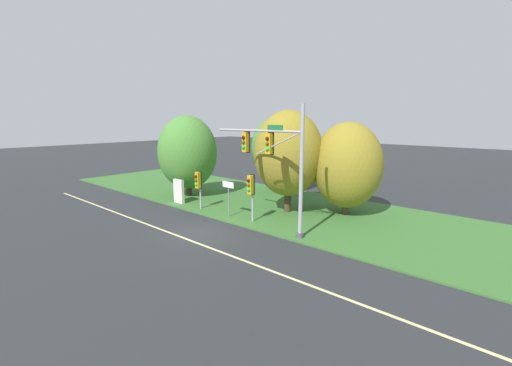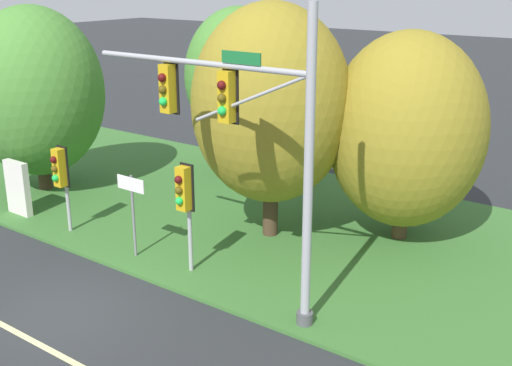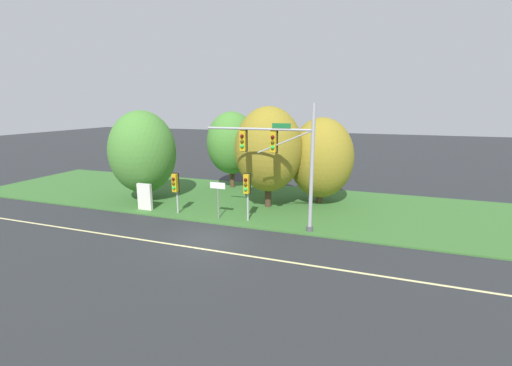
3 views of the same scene
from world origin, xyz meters
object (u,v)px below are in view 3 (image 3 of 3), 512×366
object	(u,v)px
route_sign_post	(218,194)
tree_mid_verge	(321,158)
tree_behind_signpost	(268,150)
info_kiosk	(145,197)
tree_left_of_mast	(232,143)
traffic_signal_mast	(282,155)
tree_nearest_road	(143,152)
pedestrian_signal_further_along	(247,187)
pedestrian_signal_near_kerb	(175,185)

from	to	relation	value
route_sign_post	tree_mid_verge	size ratio (longest dim) A/B	0.39
tree_behind_signpost	info_kiosk	xyz separation A→B (m)	(-8.08, -3.68, -3.28)
route_sign_post	info_kiosk	world-z (taller)	route_sign_post
tree_left_of_mast	traffic_signal_mast	bearing A→B (deg)	-51.48
traffic_signal_mast	tree_nearest_road	distance (m)	12.13
traffic_signal_mast	tree_left_of_mast	xyz separation A→B (m)	(-7.03, 8.83, -0.47)
traffic_signal_mast	tree_nearest_road	world-z (taller)	traffic_signal_mast
tree_behind_signpost	tree_mid_verge	size ratio (longest dim) A/B	1.12
pedestrian_signal_further_along	info_kiosk	size ratio (longest dim) A/B	1.66
traffic_signal_mast	route_sign_post	xyz separation A→B (m)	(-4.39, 0.32, -2.79)
traffic_signal_mast	tree_left_of_mast	distance (m)	11.29
tree_mid_verge	info_kiosk	xyz separation A→B (m)	(-11.52, -5.92, -2.53)
pedestrian_signal_further_along	info_kiosk	bearing A→B (deg)	-179.79
traffic_signal_mast	tree_mid_verge	world-z (taller)	traffic_signal_mast
pedestrian_signal_near_kerb	pedestrian_signal_further_along	bearing A→B (deg)	1.70
pedestrian_signal_further_along	info_kiosk	world-z (taller)	pedestrian_signal_further_along
tree_nearest_road	tree_left_of_mast	bearing A→B (deg)	52.30
traffic_signal_mast	tree_left_of_mast	size ratio (longest dim) A/B	1.10
tree_left_of_mast	tree_behind_signpost	size ratio (longest dim) A/B	0.94
tree_nearest_road	tree_left_of_mast	distance (m)	7.85
tree_left_of_mast	info_kiosk	bearing A→B (deg)	-110.56
route_sign_post	tree_behind_signpost	xyz separation A→B (m)	(2.27, 3.74, 2.53)
tree_left_of_mast	tree_behind_signpost	bearing A→B (deg)	-44.16
pedestrian_signal_further_along	info_kiosk	xyz separation A→B (m)	(-7.79, -0.03, -1.35)
tree_left_of_mast	tree_behind_signpost	world-z (taller)	tree_behind_signpost
tree_mid_verge	info_kiosk	world-z (taller)	tree_mid_verge
info_kiosk	tree_left_of_mast	bearing A→B (deg)	69.44
tree_behind_signpost	tree_mid_verge	bearing A→B (deg)	32.99
route_sign_post	pedestrian_signal_further_along	bearing A→B (deg)	2.61
traffic_signal_mast	tree_nearest_road	size ratio (longest dim) A/B	1.07
tree_behind_signpost	tree_mid_verge	xyz separation A→B (m)	(3.44, 2.23, -0.75)
traffic_signal_mast	pedestrian_signal_near_kerb	xyz separation A→B (m)	(-7.54, 0.25, -2.45)
tree_nearest_road	tree_mid_verge	world-z (taller)	tree_nearest_road
pedestrian_signal_further_along	tree_nearest_road	xyz separation A→B (m)	(-9.42, 2.21, 1.50)
pedestrian_signal_near_kerb	pedestrian_signal_further_along	size ratio (longest dim) A/B	0.91
pedestrian_signal_near_kerb	tree_left_of_mast	distance (m)	8.81
pedestrian_signal_near_kerb	tree_behind_signpost	size ratio (longest dim) A/B	0.39
info_kiosk	traffic_signal_mast	bearing A→B (deg)	-2.13
pedestrian_signal_near_kerb	route_sign_post	size ratio (longest dim) A/B	1.15
tree_left_of_mast	tree_mid_verge	size ratio (longest dim) A/B	1.05
traffic_signal_mast	info_kiosk	xyz separation A→B (m)	(-10.19, 0.38, -3.55)
tree_nearest_road	tree_mid_verge	distance (m)	13.66
traffic_signal_mast	pedestrian_signal_near_kerb	size ratio (longest dim) A/B	2.61
tree_left_of_mast	tree_mid_verge	xyz separation A→B (m)	(8.35, -2.53, -0.55)
tree_left_of_mast	tree_behind_signpost	distance (m)	6.84
tree_behind_signpost	traffic_signal_mast	bearing A→B (deg)	-62.45
tree_mid_verge	tree_left_of_mast	bearing A→B (deg)	163.13
route_sign_post	tree_nearest_road	xyz separation A→B (m)	(-7.44, 2.30, 2.09)
tree_behind_signpost	info_kiosk	size ratio (longest dim) A/B	3.83
traffic_signal_mast	tree_behind_signpost	world-z (taller)	traffic_signal_mast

